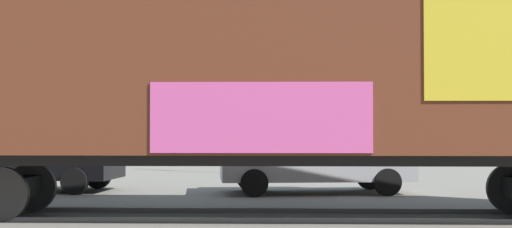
{
  "coord_description": "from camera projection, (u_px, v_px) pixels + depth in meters",
  "views": [
    {
      "loc": [
        0.34,
        -12.22,
        1.55
      ],
      "look_at": [
        -0.92,
        2.31,
        1.87
      ],
      "focal_mm": 48.76,
      "sensor_mm": 36.0,
      "label": 1
    }
  ],
  "objects": [
    {
      "name": "parked_car_silver",
      "position": [
        312.0,
        158.0,
        16.88
      ],
      "size": [
        4.81,
        2.55,
        1.63
      ],
      "color": "#B7BABF",
      "rests_on": "ground_plane"
    },
    {
      "name": "ground_plane",
      "position": [
        297.0,
        218.0,
        12.16
      ],
      "size": [
        260.0,
        260.0,
        0.0
      ],
      "primitive_type": "plane",
      "color": "slate"
    },
    {
      "name": "freight_car",
      "position": [
        269.0,
        61.0,
        12.26
      ],
      "size": [
        15.6,
        3.88,
        4.76
      ],
      "color": "#5B2B19",
      "rests_on": "ground_plane"
    },
    {
      "name": "parked_car_black",
      "position": [
        27.0,
        156.0,
        17.45
      ],
      "size": [
        4.51,
        1.98,
        1.74
      ],
      "color": "black",
      "rests_on": "ground_plane"
    },
    {
      "name": "hillside",
      "position": [
        312.0,
        75.0,
        69.04
      ],
      "size": [
        137.65,
        28.22,
        18.48
      ],
      "color": "slate",
      "rests_on": "ground_plane"
    },
    {
      "name": "track",
      "position": [
        380.0,
        215.0,
        12.15
      ],
      "size": [
        59.99,
        4.86,
        0.08
      ],
      "color": "#4C4742",
      "rests_on": "ground_plane"
    }
  ]
}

